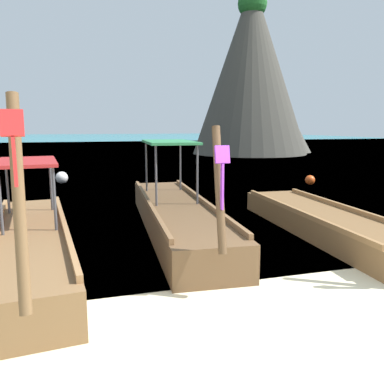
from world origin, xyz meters
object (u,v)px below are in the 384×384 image
longtail_boat_violet_ribbon (176,214)px  mooring_buoy_near (62,178)px  karst_rock (254,74)px  mooring_buoy_far (310,180)px  longtail_boat_blue_ribbon (325,223)px  longtail_boat_red_ribbon (31,244)px

longtail_boat_violet_ribbon → mooring_buoy_near: (-2.79, 8.63, -0.12)m
karst_rock → mooring_buoy_far: (-5.83, -18.09, -6.66)m
longtail_boat_violet_ribbon → karst_rock: karst_rock is taller
longtail_boat_blue_ribbon → karst_rock: (9.77, 24.71, 6.60)m
longtail_boat_red_ribbon → longtail_boat_blue_ribbon: (6.12, 0.25, -0.10)m
longtail_boat_red_ribbon → longtail_boat_blue_ribbon: size_ratio=1.02×
karst_rock → mooring_buoy_near: (-15.70, -14.82, -6.60)m
longtail_boat_blue_ribbon → karst_rock: karst_rock is taller
longtail_boat_red_ribbon → mooring_buoy_near: longtail_boat_red_ribbon is taller
longtail_boat_violet_ribbon → mooring_buoy_far: size_ratio=18.12×
longtail_boat_blue_ribbon → karst_rock: bearing=68.4°
longtail_boat_violet_ribbon → mooring_buoy_near: bearing=107.9°
longtail_boat_blue_ribbon → karst_rock: size_ratio=0.43×
karst_rock → mooring_buoy_far: 20.14m
mooring_buoy_near → karst_rock: bearing=43.4°
longtail_boat_red_ribbon → longtail_boat_violet_ribbon: (2.98, 1.51, 0.01)m
longtail_boat_red_ribbon → longtail_boat_violet_ribbon: bearing=26.8°
mooring_buoy_far → karst_rock: bearing=72.1°
mooring_buoy_far → longtail_boat_blue_ribbon: bearing=-120.7°
mooring_buoy_far → mooring_buoy_near: bearing=161.7°
karst_rock → mooring_buoy_near: bearing=-136.6°
mooring_buoy_near → longtail_boat_blue_ribbon: bearing=-59.0°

